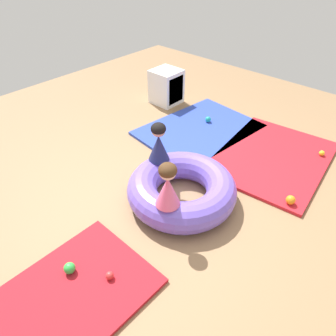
{
  "coord_description": "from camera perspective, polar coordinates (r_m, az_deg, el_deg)",
  "views": [
    {
      "loc": [
        -1.93,
        -1.71,
        2.41
      ],
      "look_at": [
        0.04,
        0.07,
        0.35
      ],
      "focal_mm": 33.42,
      "sensor_mm": 36.0,
      "label": 1
    }
  ],
  "objects": [
    {
      "name": "gym_mat_near_left",
      "position": [
        4.68,
        5.69,
        6.96
      ],
      "size": [
        1.81,
        1.41,
        0.04
      ],
      "primitive_type": "cube",
      "rotation": [
        0.0,
        0.0,
        -0.11
      ],
      "color": "#2D47B7",
      "rests_on": "ground"
    },
    {
      "name": "ground_plane",
      "position": [
        3.53,
        0.45,
        -5.23
      ],
      "size": [
        8.0,
        8.0,
        0.0
      ],
      "primitive_type": "plane",
      "color": "#93704C"
    },
    {
      "name": "gym_mat_front",
      "position": [
        2.87,
        -16.75,
        -21.04
      ],
      "size": [
        1.24,
        0.99,
        0.04
      ],
      "primitive_type": "cube",
      "rotation": [
        0.0,
        0.0,
        -0.01
      ],
      "color": "#B21923",
      "rests_on": "ground"
    },
    {
      "name": "play_ball_red",
      "position": [
        2.83,
        -10.6,
        -18.71
      ],
      "size": [
        0.07,
        0.07,
        0.07
      ],
      "primitive_type": "sphere",
      "color": "red",
      "rests_on": "gym_mat_front"
    },
    {
      "name": "storage_cube",
      "position": [
        5.39,
        -0.1,
        14.56
      ],
      "size": [
        0.44,
        0.44,
        0.56
      ],
      "color": "white",
      "rests_on": "ground"
    },
    {
      "name": "play_ball_yellow",
      "position": [
        4.53,
        26.25,
        2.45
      ],
      "size": [
        0.07,
        0.07,
        0.07
      ],
      "primitive_type": "sphere",
      "color": "yellow",
      "rests_on": "gym_mat_far_right"
    },
    {
      "name": "child_in_pink",
      "position": [
        2.83,
        -0.05,
        -3.17
      ],
      "size": [
        0.3,
        0.3,
        0.47
      ],
      "rotation": [
        0.0,
        0.0,
        0.29
      ],
      "color": "#E5608E",
      "rests_on": "inflatable_cushion"
    },
    {
      "name": "child_in_navy",
      "position": [
        3.41,
        -1.71,
        4.72
      ],
      "size": [
        0.32,
        0.32,
        0.46
      ],
      "rotation": [
        0.0,
        0.0,
        5.2
      ],
      "color": "navy",
      "rests_on": "inflatable_cushion"
    },
    {
      "name": "gym_mat_far_right",
      "position": [
        4.3,
        18.51,
        1.82
      ],
      "size": [
        1.8,
        1.44,
        0.04
      ],
      "primitive_type": "cube",
      "rotation": [
        0.0,
        0.0,
        0.11
      ],
      "color": "red",
      "rests_on": "ground"
    },
    {
      "name": "inflatable_cushion",
      "position": [
        3.38,
        2.52,
        -3.84
      ],
      "size": [
        1.18,
        1.18,
        0.33
      ],
      "primitive_type": "torus",
      "color": "#7056D1",
      "rests_on": "ground"
    },
    {
      "name": "play_ball_orange",
      "position": [
        3.61,
        21.46,
        -5.45
      ],
      "size": [
        0.1,
        0.1,
        0.1
      ],
      "primitive_type": "sphere",
      "color": "orange",
      "rests_on": "gym_mat_far_right"
    },
    {
      "name": "play_ball_green",
      "position": [
        2.94,
        -17.52,
        -17.02
      ],
      "size": [
        0.1,
        0.1,
        0.1
      ],
      "primitive_type": "sphere",
      "color": "green",
      "rests_on": "gym_mat_front"
    },
    {
      "name": "play_ball_teal",
      "position": [
        4.84,
        7.32,
        8.79
      ],
      "size": [
        0.09,
        0.09,
        0.09
      ],
      "primitive_type": "sphere",
      "color": "teal",
      "rests_on": "gym_mat_near_left"
    }
  ]
}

